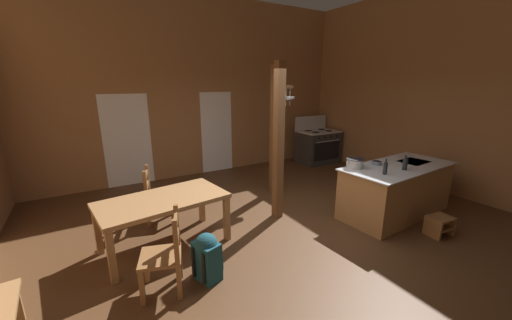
% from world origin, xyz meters
% --- Properties ---
extents(ground_plane, '(8.63, 7.94, 0.10)m').
position_xyz_m(ground_plane, '(0.00, 0.00, -0.05)').
color(ground_plane, '#4C301C').
extents(wall_back, '(8.63, 0.14, 4.27)m').
position_xyz_m(wall_back, '(0.00, 3.64, 2.14)').
color(wall_back, '#93663F').
rests_on(wall_back, ground_plane).
extents(wall_right, '(0.14, 7.94, 4.27)m').
position_xyz_m(wall_right, '(3.98, 0.00, 2.14)').
color(wall_right, '#93663F').
rests_on(wall_right, ground_plane).
extents(glazed_door_back_left, '(1.00, 0.01, 2.05)m').
position_xyz_m(glazed_door_back_left, '(-1.76, 3.57, 1.02)').
color(glazed_door_back_left, white).
rests_on(glazed_door_back_left, ground_plane).
extents(glazed_panel_back_right, '(0.84, 0.01, 2.05)m').
position_xyz_m(glazed_panel_back_right, '(0.39, 3.57, 1.02)').
color(glazed_panel_back_right, white).
rests_on(glazed_panel_back_right, ground_plane).
extents(kitchen_island, '(2.21, 1.08, 0.90)m').
position_xyz_m(kitchen_island, '(2.06, -0.48, 0.45)').
color(kitchen_island, '#9E7044').
rests_on(kitchen_island, ground_plane).
extents(stove_range, '(1.15, 0.84, 1.32)m').
position_xyz_m(stove_range, '(3.23, 2.83, 0.48)').
color(stove_range, '#2D2D2D').
rests_on(stove_range, ground_plane).
extents(support_post_with_pot_rack, '(0.54, 0.24, 2.62)m').
position_xyz_m(support_post_with_pot_rack, '(0.82, 1.52, 1.41)').
color(support_post_with_pot_rack, brown).
rests_on(support_post_with_pot_rack, ground_plane).
extents(support_post_center, '(0.14, 0.14, 2.62)m').
position_xyz_m(support_post_center, '(0.18, 0.49, 1.31)').
color(support_post_center, brown).
rests_on(support_post_center, ground_plane).
extents(step_stool, '(0.39, 0.31, 0.30)m').
position_xyz_m(step_stool, '(1.96, -1.33, 0.18)').
color(step_stool, brown).
rests_on(step_stool, ground_plane).
extents(dining_table, '(1.80, 1.12, 0.74)m').
position_xyz_m(dining_table, '(-1.75, 0.51, 0.65)').
color(dining_table, '#9E7044').
rests_on(dining_table, ground_plane).
extents(ladderback_chair_near_window, '(0.55, 0.55, 0.95)m').
position_xyz_m(ladderback_chair_near_window, '(-1.97, -0.42, 0.45)').
color(ladderback_chair_near_window, brown).
rests_on(ladderback_chair_near_window, ground_plane).
extents(ladderback_chair_by_post, '(0.54, 0.54, 0.95)m').
position_xyz_m(ladderback_chair_by_post, '(-1.66, 1.39, 0.45)').
color(ladderback_chair_by_post, brown).
rests_on(ladderback_chair_by_post, ground_plane).
extents(backpack, '(0.36, 0.37, 0.60)m').
position_xyz_m(backpack, '(-1.51, -0.47, 0.31)').
color(backpack, '#194756').
rests_on(backpack, ground_plane).
extents(stockpot_on_counter, '(0.35, 0.28, 0.16)m').
position_xyz_m(stockpot_on_counter, '(1.27, -0.19, 0.98)').
color(stockpot_on_counter, '#B7BABF').
rests_on(stockpot_on_counter, kitchen_island).
extents(mixing_bowl_on_counter, '(0.17, 0.17, 0.06)m').
position_xyz_m(mixing_bowl_on_counter, '(1.77, -0.25, 0.93)').
color(mixing_bowl_on_counter, slate).
rests_on(mixing_bowl_on_counter, kitchen_island).
extents(bottle_tall_on_counter, '(0.06, 0.06, 0.25)m').
position_xyz_m(bottle_tall_on_counter, '(1.40, -0.68, 1.00)').
color(bottle_tall_on_counter, '#1E2328').
rests_on(bottle_tall_on_counter, kitchen_island).
extents(bottle_short_on_counter, '(0.08, 0.08, 0.25)m').
position_xyz_m(bottle_short_on_counter, '(1.90, -0.68, 0.99)').
color(bottle_short_on_counter, '#1E2328').
rests_on(bottle_short_on_counter, kitchen_island).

